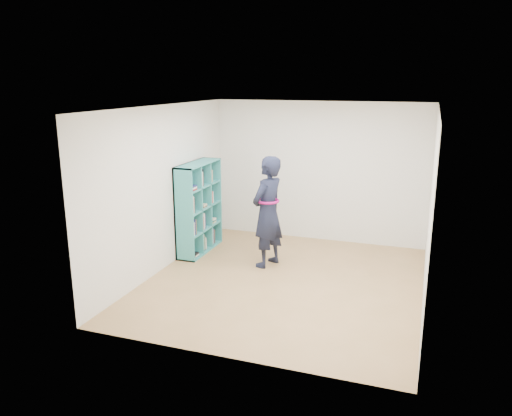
% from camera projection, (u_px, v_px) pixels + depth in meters
% --- Properties ---
extents(floor, '(4.50, 4.50, 0.00)m').
position_uv_depth(floor, '(284.00, 282.00, 7.55)').
color(floor, '#9B7646').
rests_on(floor, ground).
extents(ceiling, '(4.50, 4.50, 0.00)m').
position_uv_depth(ceiling, '(287.00, 107.00, 6.90)').
color(ceiling, white).
rests_on(ceiling, wall_back).
extents(wall_left, '(0.02, 4.50, 2.60)m').
position_uv_depth(wall_left, '(163.00, 189.00, 7.87)').
color(wall_left, silver).
rests_on(wall_left, floor).
extents(wall_right, '(0.02, 4.50, 2.60)m').
position_uv_depth(wall_right, '(431.00, 210.00, 6.59)').
color(wall_right, silver).
rests_on(wall_right, floor).
extents(wall_back, '(4.00, 0.02, 2.60)m').
position_uv_depth(wall_back, '(318.00, 172.00, 9.28)').
color(wall_back, silver).
rests_on(wall_back, floor).
extents(wall_front, '(4.00, 0.02, 2.60)m').
position_uv_depth(wall_front, '(225.00, 246.00, 5.17)').
color(wall_front, silver).
rests_on(wall_front, floor).
extents(bookshelf, '(0.35, 1.19, 1.59)m').
position_uv_depth(bookshelf, '(198.00, 208.00, 8.75)').
color(bookshelf, teal).
rests_on(bookshelf, floor).
extents(person, '(0.62, 0.76, 1.81)m').
position_uv_depth(person, '(268.00, 212.00, 8.01)').
color(person, black).
rests_on(person, floor).
extents(smartphone, '(0.03, 0.08, 0.12)m').
position_uv_depth(smartphone, '(264.00, 202.00, 8.14)').
color(smartphone, silver).
rests_on(smartphone, person).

